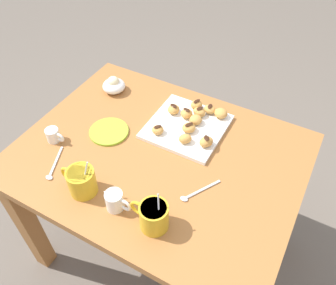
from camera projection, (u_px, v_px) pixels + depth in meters
The scene contains 30 objects.
ground_plane at pixel (161, 244), 1.84m from camera, with size 8.00×8.00×0.00m, color #665B51.
dining_table at pixel (159, 174), 1.41m from camera, with size 1.07×0.83×0.72m.
pastry_plate_square at pixel (187, 127), 1.41m from camera, with size 0.30×0.30×0.02m, color white.
coffee_mug_mustard_left at pixel (153, 216), 1.07m from camera, with size 0.13×0.09×0.15m.
coffee_mug_mustard_right at pixel (81, 181), 1.17m from camera, with size 0.14×0.10×0.15m.
cream_pitcher_white at pixel (115, 200), 1.13m from camera, with size 0.10×0.06×0.07m.
ice_cream_bowl at pixel (114, 85), 1.56m from camera, with size 0.10×0.10×0.08m.
chocolate_sauce_pitcher at pixel (53, 135), 1.35m from camera, with size 0.09×0.05×0.06m.
saucer_lime_left at pixel (109, 132), 1.40m from camera, with size 0.16×0.16×0.01m, color #9EC633.
loose_spoon_near_saucer at pixel (54, 167), 1.27m from camera, with size 0.08×0.15×0.01m.
loose_spoon_by_plate at pixel (196, 193), 1.19m from camera, with size 0.09×0.14×0.01m.
beignet_0 at pixel (189, 128), 1.37m from camera, with size 0.05×0.05×0.03m, color #D19347.
chocolate_drizzle_0 at pixel (189, 124), 1.36m from camera, with size 0.04×0.02×0.01m, color #381E11.
beignet_1 at pixel (206, 142), 1.32m from camera, with size 0.04×0.06×0.04m, color #D19347.
chocolate_drizzle_1 at pixel (207, 138), 1.30m from camera, with size 0.03×0.02×0.01m, color #381E11.
beignet_2 at pixel (221, 113), 1.43m from camera, with size 0.05×0.06×0.04m, color #D19347.
beignet_3 at pixel (199, 112), 1.43m from camera, with size 0.04×0.05×0.04m, color #D19347.
chocolate_drizzle_3 at pixel (200, 108), 1.42m from camera, with size 0.03×0.02×0.01m, color #381E11.
beignet_4 at pixel (196, 120), 1.40m from camera, with size 0.05×0.05×0.04m, color #D19347.
beignet_5 at pixel (185, 139), 1.33m from camera, with size 0.05×0.04×0.04m, color #D19347.
beignet_6 at pixel (158, 130), 1.37m from camera, with size 0.05×0.05×0.03m, color #D19347.
chocolate_drizzle_6 at pixel (158, 127), 1.35m from camera, with size 0.03×0.02×0.01m, color #381E11.
beignet_7 at pixel (196, 105), 1.47m from camera, with size 0.05×0.05×0.04m, color #D19347.
chocolate_drizzle_7 at pixel (197, 101), 1.45m from camera, with size 0.03×0.02×0.01m, color #381E11.
beignet_8 at pixel (187, 114), 1.43m from camera, with size 0.05×0.05×0.04m, color #D19347.
chocolate_drizzle_8 at pixel (187, 110), 1.41m from camera, with size 0.03×0.02×0.01m, color #381E11.
beignet_9 at pixel (174, 109), 1.45m from camera, with size 0.05×0.05×0.04m, color #D19347.
chocolate_drizzle_9 at pixel (174, 106), 1.43m from camera, with size 0.03×0.02×0.01m, color #381E11.
beignet_10 at pixel (210, 109), 1.45m from camera, with size 0.04×0.05×0.03m, color #D19347.
chocolate_drizzle_10 at pixel (210, 106), 1.44m from camera, with size 0.03×0.02×0.01m, color #381E11.
Camera 1 is at (-0.46, 0.76, 1.70)m, focal length 37.10 mm.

